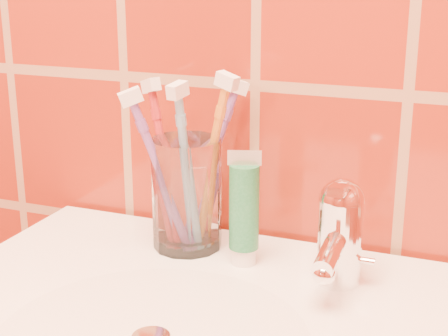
% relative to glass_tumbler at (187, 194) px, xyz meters
% --- Properties ---
extents(glass_tumbler, '(0.11, 0.11, 0.14)m').
position_rel_glass_tumbler_xyz_m(glass_tumbler, '(0.00, 0.00, 0.00)').
color(glass_tumbler, white).
rests_on(glass_tumbler, pedestal_sink).
extents(toothpaste_tube, '(0.04, 0.03, 0.14)m').
position_rel_glass_tumbler_xyz_m(toothpaste_tube, '(0.08, -0.02, -0.00)').
color(toothpaste_tube, white).
rests_on(toothpaste_tube, pedestal_sink).
extents(faucet, '(0.05, 0.11, 0.12)m').
position_rel_glass_tumbler_xyz_m(faucet, '(0.19, -0.03, -0.00)').
color(faucet, white).
rests_on(faucet, pedestal_sink).
extents(toothbrush_0, '(0.15, 0.14, 0.22)m').
position_rel_glass_tumbler_xyz_m(toothbrush_0, '(0.02, 0.03, 0.03)').
color(toothbrush_0, '#78499C').
rests_on(toothbrush_0, glass_tumbler).
extents(toothbrush_1, '(0.15, 0.14, 0.22)m').
position_rel_glass_tumbler_xyz_m(toothbrush_1, '(-0.02, -0.03, 0.03)').
color(toothbrush_1, '#78499D').
rests_on(toothbrush_1, glass_tumbler).
extents(toothbrush_2, '(0.05, 0.09, 0.22)m').
position_rel_glass_tumbler_xyz_m(toothbrush_2, '(0.01, -0.02, 0.04)').
color(toothbrush_2, '#74A7CE').
rests_on(toothbrush_2, glass_tumbler).
extents(toothbrush_3, '(0.14, 0.13, 0.21)m').
position_rel_glass_tumbler_xyz_m(toothbrush_3, '(-0.03, 0.01, 0.03)').
color(toothbrush_3, maroon).
rests_on(toothbrush_3, glass_tumbler).
extents(toothbrush_4, '(0.11, 0.10, 0.23)m').
position_rel_glass_tumbler_xyz_m(toothbrush_4, '(0.03, 0.00, 0.04)').
color(toothbrush_4, orange).
rests_on(toothbrush_4, glass_tumbler).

